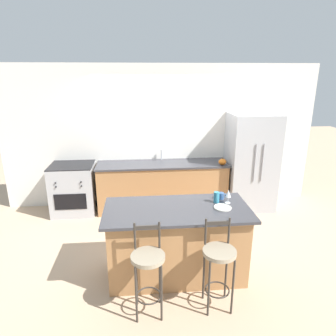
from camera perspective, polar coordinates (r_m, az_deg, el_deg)
The scene contains 14 objects.
ground_plane at distance 5.61m, azimuth -0.74°, elevation -9.11°, with size 18.00×18.00×0.00m, color tan.
wall_back at distance 5.82m, azimuth -1.34°, elevation 6.00°, with size 6.00×0.07×2.70m.
back_counter at distance 5.76m, azimuth -1.06°, elevation -3.36°, with size 2.45×0.68×0.91m.
sink_faucet at distance 5.77m, azimuth -1.24°, elevation 2.84°, with size 0.02×0.13×0.22m.
kitchen_island at distance 3.93m, azimuth 1.69°, elevation -13.85°, with size 1.80×0.86×0.94m.
refrigerator at distance 5.91m, azimuth 15.45°, elevation 1.14°, with size 0.87×0.78×1.82m.
oven_range at distance 5.86m, azimuth -17.52°, elevation -3.78°, with size 0.77×0.68×0.93m.
bar_stool_near at distance 3.32m, azimuth -3.82°, elevation -18.21°, with size 0.36×0.36×1.04m.
bar_stool_far at distance 3.43m, azimuth 9.64°, elevation -17.10°, with size 0.36×0.36×1.04m.
dinner_plate at distance 3.77m, azimuth 10.35°, elevation -7.40°, with size 0.22×0.22×0.02m.
wine_glass at distance 3.88m, azimuth 11.42°, elevation -4.84°, with size 0.07×0.07×0.18m.
coffee_mug at distance 4.02m, azimuth 10.07°, elevation -5.24°, with size 0.11×0.08×0.09m.
tumbler_cup at distance 3.89m, azimuth 9.22°, elevation -5.53°, with size 0.07×0.07×0.14m.
pumpkin_decoration at distance 5.59m, azimuth 10.33°, elevation 1.18°, with size 0.14×0.14×0.13m.
Camera 1 is at (-0.39, -4.99, 2.52)m, focal length 32.00 mm.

